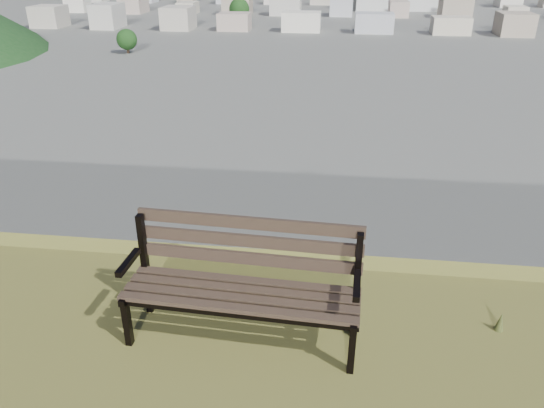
# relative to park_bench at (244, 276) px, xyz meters

# --- Properties ---
(park_bench) EXTENTS (1.93, 0.71, 0.99)m
(park_bench) POSITION_rel_park_bench_xyz_m (0.00, 0.00, 0.00)
(park_bench) COLOR #3B3022
(park_bench) RESTS_ON hilltop_mesa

